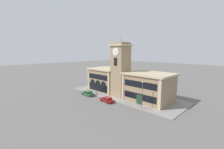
# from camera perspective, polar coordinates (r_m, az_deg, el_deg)

# --- Properties ---
(ground_plane) EXTENTS (300.00, 300.00, 0.00)m
(ground_plane) POSITION_cam_1_polar(r_m,az_deg,el_deg) (42.46, -1.35, -9.61)
(ground_plane) COLOR #605E5B
(sidewalk_kerb) EXTENTS (36.26, 13.68, 0.15)m
(sidewalk_kerb) POSITION_cam_1_polar(r_m,az_deg,el_deg) (47.20, 4.71, -7.65)
(sidewalk_kerb) COLOR gray
(sidewalk_kerb) RESTS_ON ground_plane
(clock_tower) EXTENTS (5.03, 5.03, 17.18)m
(clock_tower) POSITION_cam_1_polar(r_m,az_deg,el_deg) (44.22, 3.27, 1.80)
(clock_tower) COLOR #937A5B
(clock_tower) RESTS_ON ground_plane
(town_hall_left_wing) EXTENTS (11.57, 9.56, 7.76)m
(town_hall_left_wing) POSITION_cam_1_polar(r_m,az_deg,el_deg) (51.88, -1.64, -1.79)
(town_hall_left_wing) COLOR #937A5B
(town_hall_left_wing) RESTS_ON ground_plane
(town_hall_right_wing) EXTENTS (12.37, 9.56, 7.69)m
(town_hall_right_wing) POSITION_cam_1_polar(r_m,az_deg,el_deg) (41.87, 13.84, -4.61)
(town_hall_right_wing) COLOR #937A5B
(town_hall_right_wing) RESTS_ON ground_plane
(parked_car_near) EXTENTS (4.74, 2.10, 1.38)m
(parked_car_near) POSITION_cam_1_polar(r_m,az_deg,el_deg) (46.95, -9.17, -7.01)
(parked_car_near) COLOR #285633
(parked_car_near) RESTS_ON ground_plane
(parked_car_mid) EXTENTS (4.17, 1.99, 1.29)m
(parked_car_mid) POSITION_cam_1_polar(r_m,az_deg,el_deg) (40.54, -1.88, -9.49)
(parked_car_mid) COLOR maroon
(parked_car_mid) RESTS_ON ground_plane
(street_lamp) EXTENTS (0.36, 0.36, 6.52)m
(street_lamp) POSITION_cam_1_polar(r_m,az_deg,el_deg) (35.14, 11.45, -6.27)
(street_lamp) COLOR #4C4C51
(street_lamp) RESTS_ON sidewalk_kerb
(fire_hydrant) EXTENTS (0.22, 0.22, 0.87)m
(fire_hydrant) POSITION_cam_1_polar(r_m,az_deg,el_deg) (46.83, -5.95, -7.17)
(fire_hydrant) COLOR red
(fire_hydrant) RESTS_ON sidewalk_kerb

